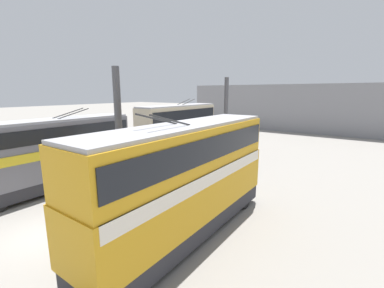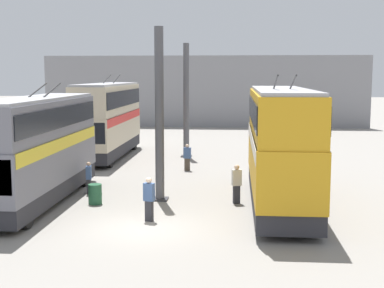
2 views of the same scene
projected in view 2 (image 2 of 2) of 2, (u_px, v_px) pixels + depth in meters
The scene contains 12 objects.
ground_plane at pixel (143, 228), 20.55m from camera, with size 240.00×240.00×0.00m, color gray.
depot_back_wall at pixel (204, 92), 59.02m from camera, with size 0.50×36.00×7.89m.
support_column_near at pixel (159, 118), 24.60m from camera, with size 0.75×0.75×8.01m.
support_column_far at pixel (186, 102), 37.68m from camera, with size 0.75×0.75×8.01m.
bus_left_far at pixel (280, 140), 23.52m from camera, with size 11.16×2.54×5.86m.
bus_right_near at pixel (36, 144), 24.14m from camera, with size 10.85×2.54×5.45m.
bus_right_far at pixel (108, 116), 37.59m from camera, with size 11.11×2.54×5.84m.
person_aisle_foreground at pixel (149, 198), 21.36m from camera, with size 0.36×0.47×1.79m.
person_by_left_row at pixel (237, 183), 24.29m from camera, with size 0.35×0.47×1.80m.
person_by_right_row at pixel (89, 177), 26.26m from camera, with size 0.45×0.30×1.60m.
person_aisle_midway at pixel (187, 157), 32.57m from camera, with size 0.33×0.47×1.64m.
oil_drum at pixel (95, 194), 24.23m from camera, with size 0.64×0.64×0.92m.
Camera 2 is at (-19.73, -3.53, 5.87)m, focal length 50.00 mm.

